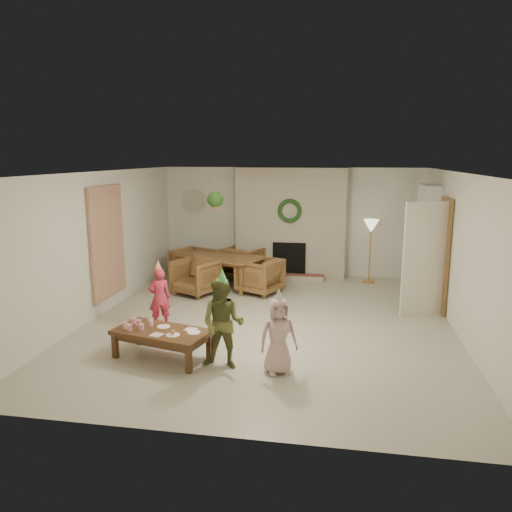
% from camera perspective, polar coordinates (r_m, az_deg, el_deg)
% --- Properties ---
extents(floor, '(7.00, 7.00, 0.00)m').
position_cam_1_polar(floor, '(8.37, 1.57, -7.68)').
color(floor, '#B7B29E').
rests_on(floor, ground).
extents(ceiling, '(7.00, 7.00, 0.00)m').
position_cam_1_polar(ceiling, '(7.90, 1.67, 9.69)').
color(ceiling, white).
rests_on(ceiling, wall_back).
extents(wall_back, '(7.00, 0.00, 7.00)m').
position_cam_1_polar(wall_back, '(11.47, 4.14, 4.00)').
color(wall_back, silver).
rests_on(wall_back, floor).
extents(wall_front, '(7.00, 0.00, 7.00)m').
position_cam_1_polar(wall_front, '(4.71, -4.56, -7.16)').
color(wall_front, silver).
rests_on(wall_front, floor).
extents(wall_left, '(0.00, 7.00, 7.00)m').
position_cam_1_polar(wall_left, '(8.97, -17.72, 1.34)').
color(wall_left, silver).
rests_on(wall_left, floor).
extents(wall_right, '(0.00, 7.00, 7.00)m').
position_cam_1_polar(wall_right, '(8.18, 22.90, 0.02)').
color(wall_right, silver).
rests_on(wall_right, floor).
extents(fireplace_mass, '(2.50, 0.40, 2.50)m').
position_cam_1_polar(fireplace_mass, '(11.28, 4.04, 3.87)').
color(fireplace_mass, '#5A3117').
rests_on(fireplace_mass, floor).
extents(fireplace_hearth, '(1.60, 0.30, 0.12)m').
position_cam_1_polar(fireplace_hearth, '(11.16, 3.76, -2.44)').
color(fireplace_hearth, maroon).
rests_on(fireplace_hearth, floor).
extents(fireplace_firebox, '(0.75, 0.12, 0.75)m').
position_cam_1_polar(fireplace_firebox, '(11.24, 3.88, -0.30)').
color(fireplace_firebox, black).
rests_on(fireplace_firebox, floor).
extents(fireplace_wreath, '(0.54, 0.10, 0.54)m').
position_cam_1_polar(fireplace_wreath, '(11.01, 3.93, 5.26)').
color(fireplace_wreath, '#1A4118').
rests_on(fireplace_wreath, fireplace_mass).
extents(floor_lamp_base, '(0.26, 0.26, 0.03)m').
position_cam_1_polar(floor_lamp_base, '(11.18, 12.95, -2.93)').
color(floor_lamp_base, gold).
rests_on(floor_lamp_base, floor).
extents(floor_lamp_post, '(0.03, 0.03, 1.26)m').
position_cam_1_polar(floor_lamp_post, '(11.04, 13.10, 0.29)').
color(floor_lamp_post, gold).
rests_on(floor_lamp_post, floor).
extents(floor_lamp_shade, '(0.34, 0.34, 0.28)m').
position_cam_1_polar(floor_lamp_shade, '(10.94, 13.25, 3.41)').
color(floor_lamp_shade, beige).
rests_on(floor_lamp_shade, floor_lamp_post).
extents(bookshelf_carcass, '(0.30, 1.00, 2.20)m').
position_cam_1_polar(bookshelf_carcass, '(10.40, 19.21, 1.75)').
color(bookshelf_carcass, white).
rests_on(bookshelf_carcass, floor).
extents(bookshelf_shelf_a, '(0.30, 0.92, 0.03)m').
position_cam_1_polar(bookshelf_shelf_a, '(10.52, 18.87, -1.74)').
color(bookshelf_shelf_a, white).
rests_on(bookshelf_shelf_a, bookshelf_carcass).
extents(bookshelf_shelf_b, '(0.30, 0.92, 0.03)m').
position_cam_1_polar(bookshelf_shelf_b, '(10.43, 19.01, 0.40)').
color(bookshelf_shelf_b, white).
rests_on(bookshelf_shelf_b, bookshelf_carcass).
extents(bookshelf_shelf_c, '(0.30, 0.92, 0.03)m').
position_cam_1_polar(bookshelf_shelf_c, '(10.37, 19.16, 2.57)').
color(bookshelf_shelf_c, white).
rests_on(bookshelf_shelf_c, bookshelf_carcass).
extents(bookshelf_shelf_d, '(0.30, 0.92, 0.03)m').
position_cam_1_polar(bookshelf_shelf_d, '(10.32, 19.30, 4.76)').
color(bookshelf_shelf_d, white).
rests_on(bookshelf_shelf_d, bookshelf_carcass).
extents(books_row_lower, '(0.20, 0.40, 0.24)m').
position_cam_1_polar(books_row_lower, '(10.34, 18.93, -1.17)').
color(books_row_lower, '#9B301C').
rests_on(books_row_lower, bookshelf_shelf_a).
extents(books_row_mid, '(0.20, 0.44, 0.24)m').
position_cam_1_polar(books_row_mid, '(10.46, 18.91, 1.21)').
color(books_row_mid, '#255389').
rests_on(books_row_mid, bookshelf_shelf_b).
extents(books_row_upper, '(0.20, 0.36, 0.22)m').
position_cam_1_polar(books_row_upper, '(10.25, 19.18, 3.21)').
color(books_row_upper, '#B29A26').
rests_on(books_row_upper, bookshelf_shelf_c).
extents(door_frame, '(0.05, 0.86, 2.04)m').
position_cam_1_polar(door_frame, '(9.37, 20.95, 0.10)').
color(door_frame, brown).
rests_on(door_frame, floor).
extents(door_leaf, '(0.77, 0.32, 2.00)m').
position_cam_1_polar(door_leaf, '(8.93, 19.01, -0.42)').
color(door_leaf, beige).
rests_on(door_leaf, floor).
extents(curtain_panel, '(0.06, 1.20, 2.00)m').
position_cam_1_polar(curtain_panel, '(9.13, -16.92, 1.56)').
color(curtain_panel, tan).
rests_on(curtain_panel, wall_left).
extents(dining_table, '(2.11, 1.71, 0.65)m').
position_cam_1_polar(dining_table, '(10.59, -4.12, -1.74)').
color(dining_table, brown).
rests_on(dining_table, floor).
extents(dining_chair_near, '(1.03, 1.04, 0.72)m').
position_cam_1_polar(dining_chair_near, '(9.98, -7.04, -2.42)').
color(dining_chair_near, brown).
rests_on(dining_chair_near, floor).
extents(dining_chair_far, '(1.03, 1.04, 0.72)m').
position_cam_1_polar(dining_chair_far, '(11.21, -1.52, -0.78)').
color(dining_chair_far, brown).
rests_on(dining_chair_far, floor).
extents(dining_chair_left, '(1.04, 1.03, 0.72)m').
position_cam_1_polar(dining_chair_left, '(11.10, -7.40, -1.00)').
color(dining_chair_left, brown).
rests_on(dining_chair_left, floor).
extents(dining_chair_right, '(1.04, 1.03, 0.72)m').
position_cam_1_polar(dining_chair_right, '(9.99, 0.43, -2.32)').
color(dining_chair_right, brown).
rests_on(dining_chair_right, floor).
extents(hanging_plant_cord, '(0.01, 0.01, 0.70)m').
position_cam_1_polar(hanging_plant_cord, '(9.65, -4.78, 7.92)').
color(hanging_plant_cord, tan).
rests_on(hanging_plant_cord, ceiling).
extents(hanging_plant_pot, '(0.16, 0.16, 0.12)m').
position_cam_1_polar(hanging_plant_pot, '(9.68, -4.75, 5.86)').
color(hanging_plant_pot, '#92582F').
rests_on(hanging_plant_pot, hanging_plant_cord).
extents(hanging_plant_foliage, '(0.32, 0.32, 0.32)m').
position_cam_1_polar(hanging_plant_foliage, '(9.66, -4.76, 6.56)').
color(hanging_plant_foliage, '#1F4517').
rests_on(hanging_plant_foliage, hanging_plant_pot).
extents(coffee_table_top, '(1.44, 0.97, 0.06)m').
position_cam_1_polar(coffee_table_top, '(6.96, -10.91, -8.69)').
color(coffee_table_top, '#53341B').
rests_on(coffee_table_top, floor).
extents(coffee_table_apron, '(1.31, 0.84, 0.08)m').
position_cam_1_polar(coffee_table_apron, '(6.98, -10.89, -9.24)').
color(coffee_table_apron, '#53341B').
rests_on(coffee_table_apron, floor).
extents(coffee_leg_fl, '(0.09, 0.09, 0.34)m').
position_cam_1_polar(coffee_leg_fl, '(7.18, -16.06, -10.02)').
color(coffee_leg_fl, '#53341B').
rests_on(coffee_leg_fl, floor).
extents(coffee_leg_fr, '(0.09, 0.09, 0.34)m').
position_cam_1_polar(coffee_leg_fr, '(6.51, -7.83, -11.94)').
color(coffee_leg_fr, '#53341B').
rests_on(coffee_leg_fr, floor).
extents(coffee_leg_bl, '(0.09, 0.09, 0.34)m').
position_cam_1_polar(coffee_leg_bl, '(7.57, -13.42, -8.75)').
color(coffee_leg_bl, '#53341B').
rests_on(coffee_leg_bl, floor).
extents(coffee_leg_br, '(0.09, 0.09, 0.34)m').
position_cam_1_polar(coffee_leg_br, '(6.94, -5.45, -10.38)').
color(coffee_leg_br, '#53341B').
rests_on(coffee_leg_br, floor).
extents(cup_a, '(0.09, 0.09, 0.09)m').
position_cam_1_polar(cup_a, '(7.11, -15.01, -7.78)').
color(cup_a, white).
rests_on(cup_a, coffee_table_top).
extents(cup_b, '(0.09, 0.09, 0.09)m').
position_cam_1_polar(cup_b, '(7.26, -14.00, -7.32)').
color(cup_b, white).
rests_on(cup_b, coffee_table_top).
extents(cup_c, '(0.09, 0.09, 0.09)m').
position_cam_1_polar(cup_c, '(7.00, -14.50, -8.06)').
color(cup_c, white).
rests_on(cup_c, coffee_table_top).
extents(cup_d, '(0.09, 0.09, 0.09)m').
position_cam_1_polar(cup_d, '(7.15, -13.48, -7.59)').
color(cup_d, white).
rests_on(cup_d, coffee_table_top).
extents(cup_e, '(0.09, 0.09, 0.09)m').
position_cam_1_polar(cup_e, '(6.98, -13.16, -8.06)').
color(cup_e, white).
rests_on(cup_e, coffee_table_top).
extents(cup_f, '(0.09, 0.09, 0.09)m').
position_cam_1_polar(cup_f, '(7.13, -12.17, -7.59)').
color(cup_f, white).
rests_on(cup_f, coffee_table_top).
extents(plate_a, '(0.22, 0.22, 0.01)m').
position_cam_1_polar(plate_a, '(7.07, -10.69, -8.06)').
color(plate_a, white).
rests_on(plate_a, coffee_table_top).
extents(plate_b, '(0.22, 0.22, 0.01)m').
position_cam_1_polar(plate_b, '(6.73, -9.64, -9.03)').
color(plate_b, white).
rests_on(plate_b, coffee_table_top).
extents(plate_c, '(0.22, 0.22, 0.01)m').
position_cam_1_polar(plate_c, '(6.79, -7.24, -8.79)').
color(plate_c, white).
rests_on(plate_c, coffee_table_top).
extents(food_scoop, '(0.09, 0.09, 0.07)m').
position_cam_1_polar(food_scoop, '(6.72, -9.65, -8.72)').
color(food_scoop, tan).
rests_on(food_scoop, plate_b).
extents(napkin_left, '(0.18, 0.18, 0.01)m').
position_cam_1_polar(napkin_left, '(6.78, -11.46, -8.96)').
color(napkin_left, '#E3A7B5').
rests_on(napkin_left, coffee_table_top).
extents(napkin_right, '(0.18, 0.18, 0.01)m').
position_cam_1_polar(napkin_right, '(6.90, -7.61, -8.45)').
color(napkin_right, '#E3A7B5').
rests_on(napkin_right, coffee_table_top).
extents(child_red, '(0.43, 0.38, 0.99)m').
position_cam_1_polar(child_red, '(8.15, -11.17, -4.79)').
color(child_red, '#C42A41').
rests_on(child_red, floor).
extents(party_hat_red, '(0.16, 0.16, 0.19)m').
position_cam_1_polar(party_hat_red, '(8.01, -11.32, -1.11)').
color(party_hat_red, '#F4C551').
rests_on(party_hat_red, child_red).
extents(child_plaid, '(0.62, 0.51, 1.21)m').
position_cam_1_polar(child_plaid, '(6.48, -3.87, -7.87)').
color(child_plaid, brown).
rests_on(child_plaid, floor).
extents(party_hat_plaid, '(0.19, 0.19, 0.20)m').
position_cam_1_polar(party_hat_plaid, '(6.30, -3.95, -2.31)').
color(party_hat_plaid, '#51BF59').
rests_on(party_hat_plaid, child_plaid).
extents(child_pink, '(0.58, 0.48, 1.00)m').
position_cam_1_polar(child_pink, '(6.35, 2.62, -9.25)').
color(child_pink, '#CFA5A7').
rests_on(child_pink, floor).
extents(party_hat_pink, '(0.16, 0.16, 0.18)m').
position_cam_1_polar(party_hat_pink, '(6.18, 2.67, -4.55)').
color(party_hat_pink, silver).
rests_on(party_hat_pink, child_pink).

